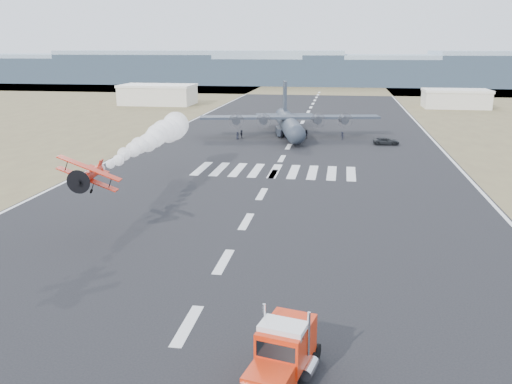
% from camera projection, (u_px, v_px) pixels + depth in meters
% --- Properties ---
extents(ground, '(500.00, 500.00, 0.00)m').
position_uv_depth(ground, '(187.00, 325.00, 38.59)').
color(ground, black).
rests_on(ground, ground).
extents(scrub_far, '(500.00, 80.00, 0.00)m').
position_uv_depth(scrub_far, '(322.00, 88.00, 257.85)').
color(scrub_far, brown).
rests_on(scrub_far, ground).
extents(runway_markings, '(60.00, 260.00, 0.01)m').
position_uv_depth(runway_markings, '(282.00, 159.00, 95.79)').
color(runway_markings, silver).
rests_on(runway_markings, ground).
extents(ridge_seg_b, '(150.00, 50.00, 15.00)m').
position_uv_depth(ridge_seg_b, '(92.00, 68.00, 304.31)').
color(ridge_seg_b, '#8397A7').
rests_on(ridge_seg_b, ground).
extents(ridge_seg_c, '(150.00, 50.00, 17.00)m').
position_uv_depth(ridge_seg_c, '(204.00, 67.00, 294.15)').
color(ridge_seg_c, '#8397A7').
rests_on(ridge_seg_c, ground).
extents(ridge_seg_d, '(150.00, 50.00, 13.00)m').
position_uv_depth(ridge_seg_d, '(325.00, 71.00, 284.76)').
color(ridge_seg_d, '#8397A7').
rests_on(ridge_seg_d, ground).
extents(ridge_seg_e, '(150.00, 50.00, 15.00)m').
position_uv_depth(ridge_seg_e, '(453.00, 70.00, 274.59)').
color(ridge_seg_e, '#8397A7').
rests_on(ridge_seg_e, ground).
extents(hangar_left, '(24.50, 14.50, 6.70)m').
position_uv_depth(hangar_left, '(158.00, 94.00, 183.86)').
color(hangar_left, beige).
rests_on(hangar_left, ground).
extents(hangar_right, '(20.50, 12.50, 5.90)m').
position_uv_depth(hangar_right, '(456.00, 98.00, 173.79)').
color(hangar_right, beige).
rests_on(hangar_right, ground).
extents(semi_truck, '(4.31, 8.68, 3.81)m').
position_uv_depth(semi_truck, '(283.00, 353.00, 31.71)').
color(semi_truck, black).
rests_on(semi_truck, ground).
extents(aerobatic_biplane, '(6.26, 5.94, 3.73)m').
position_uv_depth(aerobatic_biplane, '(89.00, 175.00, 54.58)').
color(aerobatic_biplane, red).
extents(smoke_trail, '(4.17, 33.24, 4.17)m').
position_uv_depth(smoke_trail, '(165.00, 131.00, 80.66)').
color(smoke_trail, white).
extents(transport_aircraft, '(38.86, 31.82, 11.26)m').
position_uv_depth(transport_aircraft, '(289.00, 123.00, 119.54)').
color(transport_aircraft, '#222733').
rests_on(transport_aircraft, ground).
extents(support_vehicle, '(5.36, 2.78, 1.44)m').
position_uv_depth(support_vehicle, '(386.00, 141.00, 109.21)').
color(support_vehicle, black).
rests_on(support_vehicle, ground).
extents(crew_a, '(0.70, 0.59, 1.87)m').
position_uv_depth(crew_a, '(293.00, 137.00, 113.31)').
color(crew_a, black).
rests_on(crew_a, ground).
extents(crew_b, '(0.60, 0.88, 1.70)m').
position_uv_depth(crew_b, '(282.00, 134.00, 116.97)').
color(crew_b, black).
rests_on(crew_b, ground).
extents(crew_c, '(1.20, 1.08, 1.72)m').
position_uv_depth(crew_c, '(342.00, 136.00, 114.75)').
color(crew_c, black).
rests_on(crew_c, ground).
extents(crew_d, '(0.82, 1.21, 1.89)m').
position_uv_depth(crew_d, '(285.00, 134.00, 116.56)').
color(crew_d, black).
rests_on(crew_d, ground).
extents(crew_e, '(0.93, 0.88, 1.63)m').
position_uv_depth(crew_e, '(238.00, 136.00, 115.44)').
color(crew_e, black).
rests_on(crew_e, ground).
extents(crew_f, '(0.64, 1.63, 1.72)m').
position_uv_depth(crew_f, '(242.00, 134.00, 117.36)').
color(crew_f, black).
rests_on(crew_f, ground).
extents(crew_g, '(0.84, 0.82, 1.78)m').
position_uv_depth(crew_g, '(299.00, 139.00, 110.67)').
color(crew_g, black).
rests_on(crew_g, ground).
extents(crew_h, '(0.96, 0.65, 1.86)m').
position_uv_depth(crew_h, '(306.00, 134.00, 116.32)').
color(crew_h, black).
rests_on(crew_h, ground).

